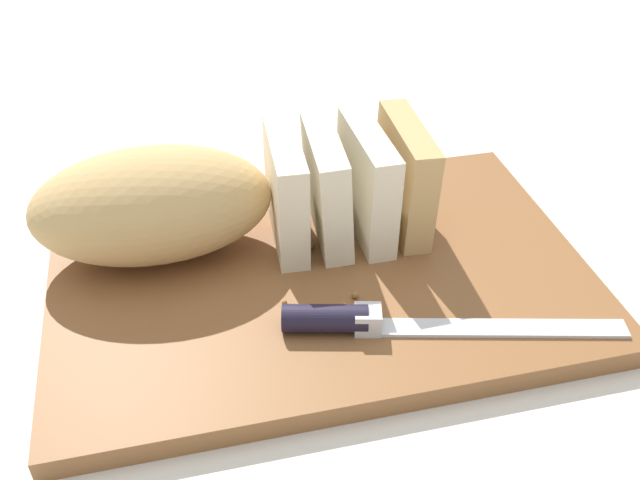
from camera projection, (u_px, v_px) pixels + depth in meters
ground_plane at (320, 286)px, 0.61m from camera, size 3.00×3.00×0.00m
cutting_board at (320, 277)px, 0.61m from camera, size 0.45×0.30×0.02m
bread_loaf at (218, 198)px, 0.60m from camera, size 0.33×0.12×0.10m
bread_knife at (370, 321)px, 0.54m from camera, size 0.26×0.08×0.02m
crumb_near_knife at (355, 295)px, 0.57m from camera, size 0.01×0.01×0.01m
crumb_near_loaf at (306, 247)px, 0.62m from camera, size 0.01×0.01×0.01m
crumb_stray_left at (285, 303)px, 0.57m from camera, size 0.00×0.00×0.00m
crumb_stray_right at (311, 245)px, 0.62m from camera, size 0.01×0.01×0.01m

